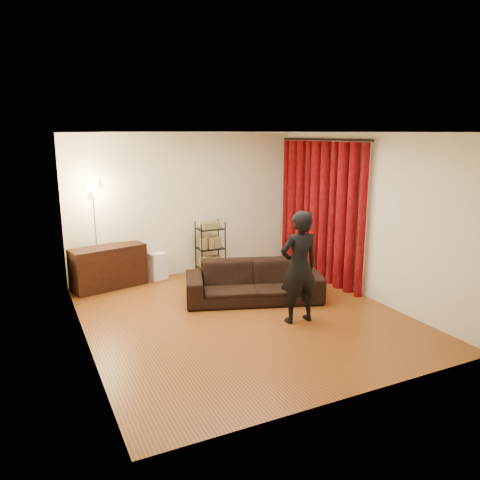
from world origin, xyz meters
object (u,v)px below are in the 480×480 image
person (299,267)px  wire_shelf (210,248)px  floor_lamp (96,237)px  sofa (254,282)px  media_cabinet (109,267)px  storage_boxes (158,266)px

person → wire_shelf: size_ratio=1.56×
wire_shelf → floor_lamp: (-2.11, -0.01, 0.42)m
sofa → person: bearing=-61.7°
media_cabinet → storage_boxes: bearing=-8.3°
person → wire_shelf: bearing=-82.0°
media_cabinet → storage_boxes: 0.93m
floor_lamp → media_cabinet: bearing=22.3°
sofa → floor_lamp: bearing=162.4°
floor_lamp → sofa: bearing=-36.3°
person → storage_boxes: size_ratio=3.20×
media_cabinet → storage_boxes: size_ratio=2.51×
sofa → storage_boxes: bearing=140.2°
media_cabinet → floor_lamp: floor_lamp is taller
media_cabinet → wire_shelf: wire_shelf is taller
sofa → floor_lamp: (-2.21, 1.62, 0.63)m
storage_boxes → wire_shelf: (1.00, -0.16, 0.27)m
storage_boxes → floor_lamp: bearing=-171.6°
wire_shelf → floor_lamp: floor_lamp is taller
sofa → wire_shelf: 1.65m
sofa → person: size_ratio=1.34×
wire_shelf → media_cabinet: bearing=-164.7°
person → floor_lamp: (-2.39, 2.69, 0.13)m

